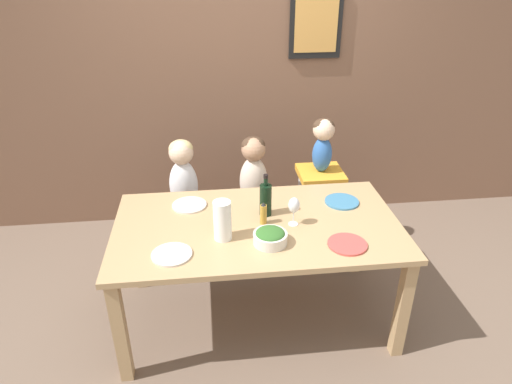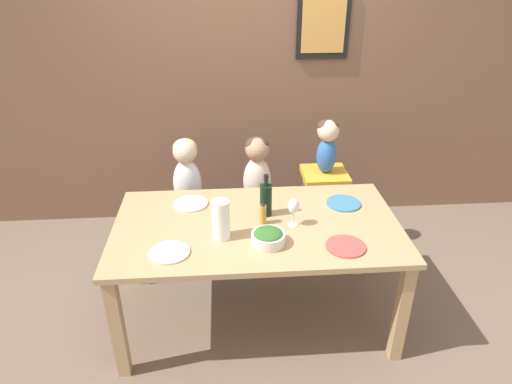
# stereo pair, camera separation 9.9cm
# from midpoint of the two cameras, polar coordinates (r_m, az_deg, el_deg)

# --- Properties ---
(ground_plane) EXTENTS (14.00, 14.00, 0.00)m
(ground_plane) POSITION_cam_midpoint_polar(r_m,az_deg,el_deg) (3.21, 1.02, -15.13)
(ground_plane) COLOR #705B4C
(wall_back) EXTENTS (10.00, 0.09, 2.70)m
(wall_back) POSITION_cam_midpoint_polar(r_m,az_deg,el_deg) (3.86, -0.73, 15.28)
(wall_back) COLOR brown
(wall_back) RESTS_ON ground_plane
(dining_table) EXTENTS (1.73, 0.95, 0.73)m
(dining_table) POSITION_cam_midpoint_polar(r_m,az_deg,el_deg) (2.82, 1.12, -5.51)
(dining_table) COLOR tan
(dining_table) RESTS_ON ground_plane
(chair_far_left) EXTENTS (0.40, 0.39, 0.45)m
(chair_far_left) POSITION_cam_midpoint_polar(r_m,az_deg,el_deg) (3.58, -7.47, -2.79)
(chair_far_left) COLOR silver
(chair_far_left) RESTS_ON ground_plane
(chair_far_center) EXTENTS (0.40, 0.39, 0.45)m
(chair_far_center) POSITION_cam_midpoint_polar(r_m,az_deg,el_deg) (3.58, 0.93, -2.50)
(chair_far_center) COLOR silver
(chair_far_center) RESTS_ON ground_plane
(chair_right_highchair) EXTENTS (0.34, 0.33, 0.71)m
(chair_right_highchair) POSITION_cam_midpoint_polar(r_m,az_deg,el_deg) (3.58, 9.23, 0.16)
(chair_right_highchair) COLOR silver
(chair_right_highchair) RESTS_ON ground_plane
(person_child_left) EXTENTS (0.21, 0.19, 0.55)m
(person_child_left) POSITION_cam_midpoint_polar(r_m,az_deg,el_deg) (3.41, -7.85, 2.56)
(person_child_left) COLOR silver
(person_child_left) RESTS_ON chair_far_left
(person_child_center) EXTENTS (0.21, 0.19, 0.55)m
(person_child_center) POSITION_cam_midpoint_polar(r_m,az_deg,el_deg) (3.41, 0.98, 2.86)
(person_child_center) COLOR beige
(person_child_center) RESTS_ON chair_far_center
(person_baby_right) EXTENTS (0.16, 0.17, 0.41)m
(person_baby_right) POSITION_cam_midpoint_polar(r_m,az_deg,el_deg) (3.42, 9.75, 6.27)
(person_baby_right) COLOR #3366B2
(person_baby_right) RESTS_ON chair_right_highchair
(wine_bottle) EXTENTS (0.08, 0.08, 0.28)m
(wine_bottle) POSITION_cam_midpoint_polar(r_m,az_deg,el_deg) (2.81, 2.26, -0.90)
(wine_bottle) COLOR black
(wine_bottle) RESTS_ON dining_table
(paper_towel_roll) EXTENTS (0.10, 0.10, 0.24)m
(paper_towel_roll) POSITION_cam_midpoint_polar(r_m,az_deg,el_deg) (2.58, -3.31, -3.50)
(paper_towel_roll) COLOR white
(paper_towel_roll) RESTS_ON dining_table
(wine_glass_near) EXTENTS (0.07, 0.07, 0.18)m
(wine_glass_near) POSITION_cam_midpoint_polar(r_m,az_deg,el_deg) (2.70, 5.77, -1.84)
(wine_glass_near) COLOR white
(wine_glass_near) RESTS_ON dining_table
(salad_bowl_large) EXTENTS (0.19, 0.19, 0.09)m
(salad_bowl_large) POSITION_cam_midpoint_polar(r_m,az_deg,el_deg) (2.57, 2.65, -5.65)
(salad_bowl_large) COLOR silver
(salad_bowl_large) RESTS_ON dining_table
(dinner_plate_front_left) EXTENTS (0.22, 0.22, 0.01)m
(dinner_plate_front_left) POSITION_cam_midpoint_polar(r_m,az_deg,el_deg) (2.55, -9.67, -7.46)
(dinner_plate_front_left) COLOR silver
(dinner_plate_front_left) RESTS_ON dining_table
(dinner_plate_back_left) EXTENTS (0.22, 0.22, 0.01)m
(dinner_plate_back_left) POSITION_cam_midpoint_polar(r_m,az_deg,el_deg) (2.99, -7.22, -1.48)
(dinner_plate_back_left) COLOR silver
(dinner_plate_back_left) RESTS_ON dining_table
(dinner_plate_back_right) EXTENTS (0.22, 0.22, 0.01)m
(dinner_plate_back_right) POSITION_cam_midpoint_polar(r_m,az_deg,el_deg) (3.04, 11.81, -1.40)
(dinner_plate_back_right) COLOR teal
(dinner_plate_back_right) RESTS_ON dining_table
(dinner_plate_front_right) EXTENTS (0.22, 0.22, 0.01)m
(dinner_plate_front_right) POSITION_cam_midpoint_polar(r_m,az_deg,el_deg) (2.62, 12.23, -6.67)
(dinner_plate_front_right) COLOR #D14C47
(dinner_plate_front_right) RESTS_ON dining_table
(condiment_bottle_hot_sauce) EXTENTS (0.04, 0.04, 0.15)m
(condiment_bottle_hot_sauce) POSITION_cam_midpoint_polar(r_m,az_deg,el_deg) (2.73, 1.93, -2.77)
(condiment_bottle_hot_sauce) COLOR #BC8E33
(condiment_bottle_hot_sauce) RESTS_ON dining_table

